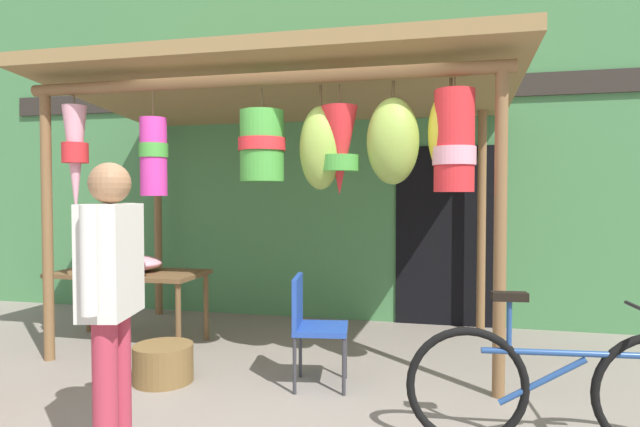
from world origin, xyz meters
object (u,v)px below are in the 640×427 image
Objects in this scene: folding_chair at (311,320)px; vendor_in_orange at (111,287)px; flower_heap_on_table at (122,263)px; parked_bicycle at (559,388)px; wicker_basket_by_table at (163,363)px; display_table at (129,279)px.

folding_chair is 0.52× the size of vendor_in_orange.
folding_chair is (2.08, -0.71, -0.29)m from flower_heap_on_table.
flower_heap_on_table is 0.50× the size of vendor_in_orange.
vendor_in_orange is at bearing -162.91° from parked_bicycle.
parked_bicycle is at bearing 17.09° from vendor_in_orange.
flower_heap_on_table is 0.98× the size of folding_chair.
flower_heap_on_table is 1.78× the size of wicker_basket_by_table.
wicker_basket_by_table is at bearing 170.66° from parked_bicycle.
vendor_in_orange is at bearing -59.11° from display_table.
flower_heap_on_table is at bearing 136.66° from wicker_basket_by_table.
display_table is 2.14m from folding_chair.
vendor_in_orange is (1.32, -2.08, 0.17)m from flower_heap_on_table.
display_table is 0.89× the size of vendor_in_orange.
folding_chair is at bearing -19.64° from display_table.
parked_bicycle is 2.58m from vendor_in_orange.
vendor_in_orange reaches higher than flower_heap_on_table.
display_table is at bearing 134.18° from wicker_basket_by_table.
parked_bicycle is at bearing -19.87° from flower_heap_on_table.
display_table reaches higher than wicker_basket_by_table.
wicker_basket_by_table is (-1.14, -0.18, -0.36)m from folding_chair.
parked_bicycle is at bearing -21.25° from folding_chair.
vendor_in_orange reaches higher than folding_chair.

